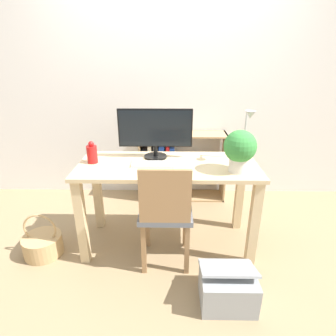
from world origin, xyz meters
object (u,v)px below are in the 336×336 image
(chair, at_px, (166,211))
(potted_plant, at_px, (240,149))
(monitor, at_px, (155,130))
(vase, at_px, (92,153))
(basket, at_px, (43,244))
(bookshelf, at_px, (168,169))
(storage_box, at_px, (228,287))
(keyboard, at_px, (153,164))
(desk_lamp, at_px, (247,131))

(chair, bearing_deg, potted_plant, 15.74)
(monitor, distance_m, potted_plant, 0.70)
(chair, bearing_deg, vase, 155.13)
(basket, bearing_deg, monitor, 19.36)
(potted_plant, height_order, bookshelf, potted_plant)
(storage_box, bearing_deg, potted_plant, 77.17)
(keyboard, distance_m, vase, 0.50)
(potted_plant, bearing_deg, vase, 171.75)
(desk_lamp, relative_size, chair, 0.48)
(vase, height_order, potted_plant, potted_plant)
(keyboard, distance_m, chair, 0.39)
(potted_plant, bearing_deg, keyboard, 169.69)
(storage_box, bearing_deg, vase, 146.68)
(keyboard, bearing_deg, desk_lamp, 8.04)
(monitor, relative_size, potted_plant, 1.92)
(desk_lamp, height_order, potted_plant, desk_lamp)
(vase, distance_m, desk_lamp, 1.25)
(keyboard, bearing_deg, chair, -67.21)
(keyboard, height_order, storage_box, keyboard)
(vase, relative_size, chair, 0.21)
(potted_plant, relative_size, basket, 0.83)
(desk_lamp, xyz_separation_m, chair, (-0.64, -0.36, -0.53))
(basket, bearing_deg, chair, -5.59)
(potted_plant, relative_size, chair, 0.36)
(keyboard, height_order, desk_lamp, desk_lamp)
(potted_plant, xyz_separation_m, bookshelf, (-0.54, 1.01, -0.59))
(bookshelf, bearing_deg, chair, -89.84)
(potted_plant, bearing_deg, desk_lamp, 66.36)
(monitor, bearing_deg, desk_lamp, -5.88)
(keyboard, height_order, chair, chair)
(bookshelf, height_order, basket, bookshelf)
(monitor, relative_size, bookshelf, 0.64)
(monitor, relative_size, chair, 0.70)
(monitor, distance_m, basket, 1.34)
(vase, distance_m, storage_box, 1.41)
(chair, relative_size, basket, 2.28)
(chair, bearing_deg, bookshelf, 91.94)
(monitor, height_order, basket, monitor)
(vase, bearing_deg, keyboard, -5.51)
(vase, distance_m, chair, 0.75)
(keyboard, xyz_separation_m, potted_plant, (0.65, -0.12, 0.17))
(keyboard, xyz_separation_m, bookshelf, (0.10, 0.90, -0.41))
(bookshelf, distance_m, basket, 1.49)
(monitor, xyz_separation_m, keyboard, (-0.01, -0.18, -0.23))
(chair, height_order, storage_box, chair)
(vase, xyz_separation_m, potted_plant, (1.13, -0.16, 0.10))
(bookshelf, distance_m, storage_box, 1.59)
(keyboard, xyz_separation_m, basket, (-0.93, -0.15, -0.67))
(chair, height_order, basket, chair)
(vase, relative_size, bookshelf, 0.19)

